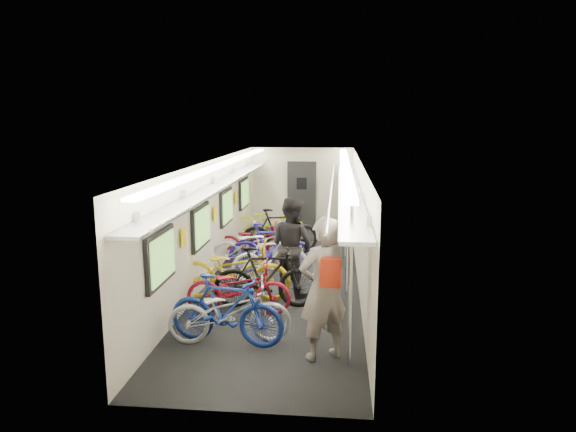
% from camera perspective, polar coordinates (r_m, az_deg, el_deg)
% --- Properties ---
extents(train_car_shell, '(10.00, 10.00, 10.00)m').
position_cam_1_polar(train_car_shell, '(11.04, -1.90, 2.59)').
color(train_car_shell, black).
rests_on(train_car_shell, ground).
extents(bicycle_0, '(1.86, 0.91, 0.94)m').
position_cam_1_polar(bicycle_0, '(7.59, -6.51, -10.55)').
color(bicycle_0, '#B2B1B6').
rests_on(bicycle_0, ground).
extents(bicycle_1, '(1.79, 0.77, 1.04)m').
position_cam_1_polar(bicycle_1, '(7.53, -6.90, -10.33)').
color(bicycle_1, navy).
rests_on(bicycle_1, ground).
extents(bicycle_2, '(1.78, 0.73, 0.91)m').
position_cam_1_polar(bicycle_2, '(8.62, -5.51, -8.00)').
color(bicycle_2, maroon).
rests_on(bicycle_2, ground).
extents(bicycle_3, '(1.85, 0.69, 1.09)m').
position_cam_1_polar(bicycle_3, '(8.87, -2.44, -6.82)').
color(bicycle_3, black).
rests_on(bicycle_3, ground).
extents(bicycle_4, '(2.05, 0.72, 1.08)m').
position_cam_1_polar(bicycle_4, '(9.32, -6.03, -6.04)').
color(bicycle_4, gold).
rests_on(bicycle_4, ground).
extents(bicycle_5, '(1.64, 0.95, 0.95)m').
position_cam_1_polar(bicycle_5, '(10.35, -1.95, -4.66)').
color(bicycle_5, white).
rests_on(bicycle_5, ground).
extents(bicycle_6, '(2.13, 1.24, 1.06)m').
position_cam_1_polar(bicycle_6, '(11.02, -3.42, -3.43)').
color(bicycle_6, '#B1B0B5').
rests_on(bicycle_6, ground).
extents(bicycle_7, '(1.83, 0.60, 1.09)m').
position_cam_1_polar(bicycle_7, '(10.85, -1.91, -3.56)').
color(bicycle_7, '#26199A').
rests_on(bicycle_7, ground).
extents(bicycle_8, '(1.81, 0.79, 0.92)m').
position_cam_1_polar(bicycle_8, '(11.70, -3.80, -2.93)').
color(bicycle_8, maroon).
rests_on(bicycle_8, ground).
extents(bicycle_9, '(1.96, 1.07, 1.13)m').
position_cam_1_polar(bicycle_9, '(12.28, -0.95, -1.76)').
color(bicycle_9, black).
rests_on(bicycle_9, ground).
extents(bicycle_10, '(2.08, 1.03, 1.04)m').
position_cam_1_polar(bicycle_10, '(13.54, -2.08, -0.78)').
color(bicycle_10, '#E0ED16').
rests_on(bicycle_10, ground).
extents(passenger_near, '(0.86, 0.77, 1.97)m').
position_cam_1_polar(passenger_near, '(6.93, 3.95, -8.08)').
color(passenger_near, gray).
rests_on(passenger_near, ground).
extents(passenger_mid, '(1.13, 1.09, 1.83)m').
position_cam_1_polar(passenger_mid, '(9.49, 0.42, -3.31)').
color(passenger_mid, black).
rests_on(passenger_mid, ground).
extents(backpack, '(0.27, 0.17, 0.38)m').
position_cam_1_polar(backpack, '(6.64, 4.78, -6.25)').
color(backpack, '#B12611').
rests_on(backpack, passenger_near).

